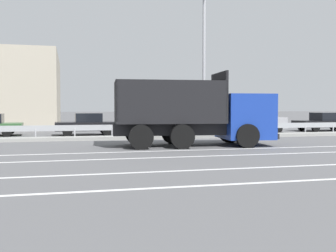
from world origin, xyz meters
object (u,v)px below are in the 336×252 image
at_px(median_road_sign, 263,116).
at_px(parked_car_5, 257,121).
at_px(street_lamp_1, 205,57).
at_px(parked_car_3, 87,124).
at_px(parked_car_6, 325,122).
at_px(parked_car_4, 168,124).
at_px(dump_truck, 212,119).

bearing_deg(median_road_sign, parked_car_5, 68.62).
bearing_deg(street_lamp_1, median_road_sign, 1.31).
distance_m(parked_car_3, parked_car_6, 17.66).
height_order(street_lamp_1, parked_car_4, street_lamp_1).
height_order(dump_truck, parked_car_5, dump_truck).
distance_m(street_lamp_1, parked_car_5, 7.57).
xyz_separation_m(parked_car_4, parked_car_5, (6.42, -0.35, 0.17)).
bearing_deg(parked_car_6, parked_car_4, 88.03).
height_order(dump_truck, parked_car_4, dump_truck).
relative_size(street_lamp_1, parked_car_4, 1.80).
relative_size(parked_car_3, parked_car_6, 0.83).
height_order(dump_truck, parked_car_6, dump_truck).
bearing_deg(parked_car_3, median_road_sign, -112.28).
xyz_separation_m(median_road_sign, parked_car_4, (-4.94, 4.14, -0.60)).
bearing_deg(parked_car_4, street_lamp_1, 20.23).
xyz_separation_m(dump_truck, parked_car_3, (-5.27, 8.44, -0.54)).
distance_m(street_lamp_1, parked_car_3, 8.61).
bearing_deg(street_lamp_1, parked_car_4, 105.67).
distance_m(dump_truck, street_lamp_1, 5.79).
relative_size(parked_car_3, parked_car_5, 1.02).
xyz_separation_m(dump_truck, street_lamp_1, (1.27, 4.49, 3.43)).
bearing_deg(street_lamp_1, parked_car_3, 148.82).
bearing_deg(dump_truck, parked_car_4, -175.78).
distance_m(parked_car_3, parked_car_4, 5.36).
distance_m(parked_car_5, parked_car_6, 5.91).
height_order(street_lamp_1, parked_car_5, street_lamp_1).
height_order(parked_car_4, parked_car_5, parked_car_5).
bearing_deg(median_road_sign, parked_car_3, 159.38).
height_order(parked_car_3, parked_car_6, parked_car_3).
height_order(street_lamp_1, parked_car_6, street_lamp_1).
bearing_deg(dump_truck, parked_car_3, -143.28).
bearing_deg(parked_car_5, dump_truck, 141.06).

